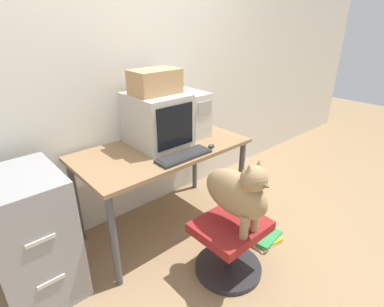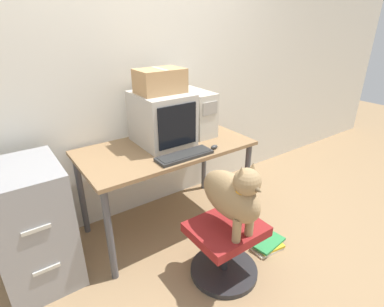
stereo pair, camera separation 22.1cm
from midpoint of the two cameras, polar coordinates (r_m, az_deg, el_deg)
name	(u,v)px [view 2 (the right image)]	position (r m, az deg, el deg)	size (l,w,h in m)	color
ground_plane	(191,245)	(2.63, 2.41, -17.12)	(12.00, 12.00, 0.00)	#937551
wall_back	(138,74)	(2.68, -7.96, 14.71)	(8.00, 0.05, 2.60)	silver
desk	(166,156)	(2.50, -2.47, -0.52)	(1.40, 0.74, 0.78)	olive
crt_monitor	(162,118)	(2.47, -3.19, 6.66)	(0.41, 0.48, 0.42)	#B7B2A8
pc_tower	(194,112)	(2.71, 2.82, 7.84)	(0.20, 0.45, 0.39)	beige
keyboard	(185,155)	(2.26, 1.35, -0.42)	(0.45, 0.15, 0.03)	#2D2D2D
computer_mouse	(214,147)	(2.42, 6.86, 1.19)	(0.07, 0.04, 0.03)	#333333
office_chair	(225,247)	(2.27, 9.23, -17.25)	(0.50, 0.50, 0.43)	#262628
dog	(233,194)	(1.97, 11.06, -7.76)	(0.20, 0.51, 0.53)	#9E7F56
filing_cabinet	(33,226)	(2.32, -25.61, -12.42)	(0.47, 0.58, 0.89)	gray
cardboard_box	(160,81)	(2.40, -3.42, 13.62)	(0.37, 0.25, 0.19)	tan
book_stack_floor	(268,245)	(2.69, 16.63, -16.37)	(0.30, 0.22, 0.06)	silver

